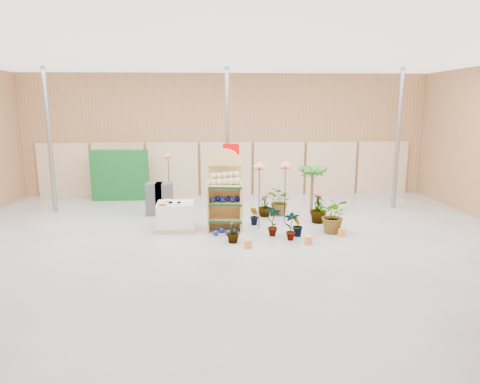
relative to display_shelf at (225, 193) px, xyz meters
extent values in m
cube|color=gray|center=(0.12, -1.33, -1.06)|extent=(15.00, 12.00, 0.10)
cube|color=white|center=(0.12, -1.33, 3.54)|extent=(15.00, 12.00, 0.10)
cube|color=#976A43|center=(0.12, 4.72, 1.24)|extent=(15.00, 0.10, 4.50)
cylinder|color=gray|center=(-5.38, 2.17, 1.24)|extent=(0.14, 0.14, 4.50)
cylinder|color=gray|center=(5.62, 2.17, 1.24)|extent=(0.14, 0.14, 4.50)
cylinder|color=gray|center=(0.12, 2.17, 1.24)|extent=(0.14, 0.14, 4.50)
cube|color=tan|center=(-5.88, 4.59, -0.01)|extent=(1.90, 0.06, 2.00)
cube|color=tan|center=(-3.88, 4.59, -0.01)|extent=(1.90, 0.06, 2.00)
cube|color=tan|center=(-1.88, 4.59, -0.01)|extent=(1.90, 0.06, 2.00)
cube|color=tan|center=(0.12, 4.59, -0.01)|extent=(1.90, 0.06, 2.00)
cube|color=tan|center=(2.12, 4.59, -0.01)|extent=(1.90, 0.06, 2.00)
cube|color=tan|center=(4.12, 4.59, -0.01)|extent=(1.90, 0.06, 2.00)
cube|color=tan|center=(6.12, 4.59, -0.01)|extent=(1.90, 0.06, 2.00)
cube|color=tan|center=(0.00, 0.10, -0.14)|extent=(0.93, 0.20, 1.74)
cylinder|color=tan|center=(0.00, 0.10, 0.74)|extent=(0.93, 0.20, 0.92)
cube|color=tan|center=(0.00, -0.17, -0.70)|extent=(0.94, 0.62, 0.04)
cube|color=#0F3819|center=(0.00, -0.42, -0.70)|extent=(0.88, 0.15, 0.06)
cube|color=tan|center=(0.00, -0.17, -0.24)|extent=(0.94, 0.62, 0.04)
cube|color=#0F3819|center=(0.00, -0.42, -0.24)|extent=(0.88, 0.15, 0.06)
cube|color=tan|center=(0.00, -0.17, 0.22)|extent=(0.94, 0.62, 0.04)
cube|color=#0F3819|center=(0.00, -0.42, 0.22)|extent=(0.88, 0.15, 0.06)
cube|color=tan|center=(-0.44, -0.17, -0.34)|extent=(0.11, 0.51, 1.33)
cube|color=tan|center=(0.44, -0.17, -0.34)|extent=(0.11, 0.51, 1.33)
sphere|color=beige|center=(-0.31, -0.10, 0.34)|extent=(0.18, 0.18, 0.18)
sphere|color=beige|center=(-0.31, -0.10, 0.49)|extent=(0.14, 0.14, 0.14)
sphere|color=beige|center=(-0.15, -0.10, 0.34)|extent=(0.19, 0.19, 0.19)
sphere|color=beige|center=(-0.15, -0.10, 0.50)|extent=(0.14, 0.14, 0.14)
sphere|color=beige|center=(0.00, -0.10, 0.35)|extent=(0.21, 0.21, 0.21)
sphere|color=beige|center=(0.00, -0.10, 0.51)|extent=(0.14, 0.14, 0.14)
sphere|color=beige|center=(0.15, -0.10, 0.35)|extent=(0.22, 0.22, 0.22)
sphere|color=beige|center=(0.15, -0.10, 0.52)|extent=(0.14, 0.14, 0.14)
sphere|color=beige|center=(0.31, -0.10, 0.36)|extent=(0.23, 0.23, 0.23)
sphere|color=beige|center=(0.31, -0.10, 0.53)|extent=(0.14, 0.14, 0.14)
sphere|color=navy|center=(-0.33, -0.19, -0.14)|extent=(0.15, 0.15, 0.15)
sphere|color=navy|center=(-0.20, -0.06, -0.14)|extent=(0.15, 0.15, 0.15)
sphere|color=navy|center=(-0.07, -0.19, -0.14)|extent=(0.15, 0.15, 0.15)
sphere|color=navy|center=(0.07, -0.06, -0.14)|extent=(0.15, 0.15, 0.15)
sphere|color=navy|center=(0.20, -0.19, -0.14)|extent=(0.15, 0.15, 0.15)
sphere|color=navy|center=(0.33, -0.06, -0.14)|extent=(0.15, 0.15, 0.15)
sphere|color=navy|center=(-0.26, -0.61, -0.93)|extent=(0.15, 0.15, 0.15)
sphere|color=navy|center=(-0.10, -0.37, -0.93)|extent=(0.15, 0.15, 0.15)
sphere|color=navy|center=(0.06, -0.61, -0.93)|extent=(0.15, 0.15, 0.15)
sphere|color=navy|center=(0.22, -0.37, -0.93)|extent=(0.15, 0.15, 0.15)
cube|color=tan|center=(-1.35, -0.01, -0.94)|extent=(1.10, 0.93, 0.13)
cube|color=white|center=(-1.35, -0.01, -0.56)|extent=(1.01, 0.83, 0.63)
cylinder|color=beige|center=(-1.57, -0.14, -0.23)|extent=(0.36, 0.36, 0.04)
cylinder|color=beige|center=(-1.35, -0.14, -0.23)|extent=(0.36, 0.36, 0.04)
cylinder|color=beige|center=(-1.13, -0.14, -0.23)|extent=(0.36, 0.36, 0.04)
cylinder|color=beige|center=(-1.57, 0.13, -0.23)|extent=(0.36, 0.36, 0.04)
cube|color=#333333|center=(-1.86, 1.69, -0.76)|extent=(0.50, 0.50, 0.50)
cube|color=#333333|center=(-1.86, 1.69, -0.26)|extent=(0.50, 0.50, 0.50)
cube|color=#333333|center=(-2.16, 1.69, -0.76)|extent=(0.50, 0.50, 0.50)
cube|color=#333333|center=(-2.16, 1.69, -0.26)|extent=(0.50, 0.50, 0.50)
cube|color=#10551E|center=(-3.68, 3.87, -0.11)|extent=(2.00, 0.30, 1.80)
cylinder|color=gray|center=(0.22, 1.67, 0.09)|extent=(0.05, 0.05, 2.20)
cube|color=#D00004|center=(0.22, 1.63, 0.99)|extent=(0.50, 0.03, 0.40)
cylinder|color=black|center=(0.92, -0.05, -0.18)|extent=(0.02, 0.02, 1.65)
cylinder|color=#D97C40|center=(0.92, -0.05, 0.64)|extent=(0.30, 0.30, 0.02)
cone|color=#D97C40|center=(0.92, -0.05, 0.81)|extent=(0.34, 0.34, 0.14)
cylinder|color=black|center=(1.74, 0.67, -0.23)|extent=(0.02, 0.02, 1.56)
cylinder|color=#D97C40|center=(1.74, 0.67, 0.55)|extent=(0.30, 0.30, 0.02)
cone|color=#D97C40|center=(1.74, 0.67, 0.72)|extent=(0.34, 0.34, 0.14)
cylinder|color=black|center=(-1.87, 3.14, -0.22)|extent=(0.02, 0.02, 1.57)
cylinder|color=#D97C40|center=(-1.87, 3.14, 0.57)|extent=(0.30, 0.30, 0.02)
cone|color=#D97C40|center=(-1.87, 3.14, 0.74)|extent=(0.34, 0.34, 0.14)
cylinder|color=brown|center=(2.74, 1.60, -0.38)|extent=(0.10, 0.10, 1.25)
imported|color=#2C751E|center=(1.24, -0.70, -0.60)|extent=(0.50, 0.41, 0.81)
imported|color=#2C751E|center=(2.71, 0.51, -0.57)|extent=(0.59, 0.59, 0.87)
imported|color=#2C751E|center=(2.75, 0.67, -0.68)|extent=(0.42, 0.41, 0.66)
imported|color=#2C751E|center=(0.84, 0.32, -0.74)|extent=(0.32, 0.36, 0.54)
imported|color=#2C751E|center=(1.73, 1.43, -0.57)|extent=(0.99, 1.03, 0.89)
imported|color=#2C751E|center=(0.17, -1.20, -0.73)|extent=(0.39, 0.39, 0.56)
imported|color=#2C751E|center=(1.65, -1.08, -0.63)|extent=(0.41, 0.29, 0.76)
imported|color=#2C751E|center=(1.86, -0.80, -0.71)|extent=(0.33, 0.38, 0.59)
imported|color=#2C751E|center=(2.89, -0.51, -0.53)|extent=(1.10, 1.04, 0.96)
imported|color=#2C751E|center=(1.23, 1.27, -0.66)|extent=(0.42, 0.42, 0.70)
camera|label=1|loc=(-0.18, -11.37, 2.35)|focal=32.00mm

